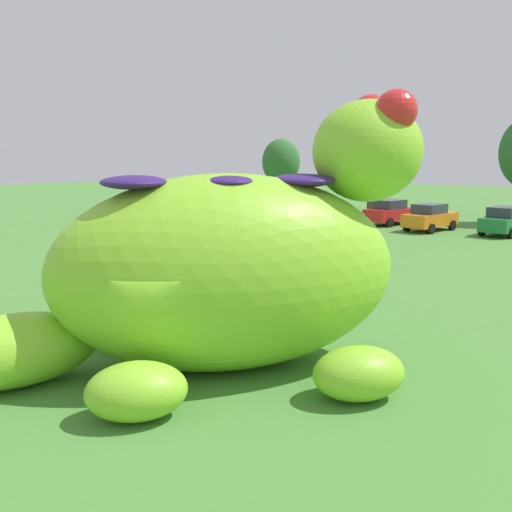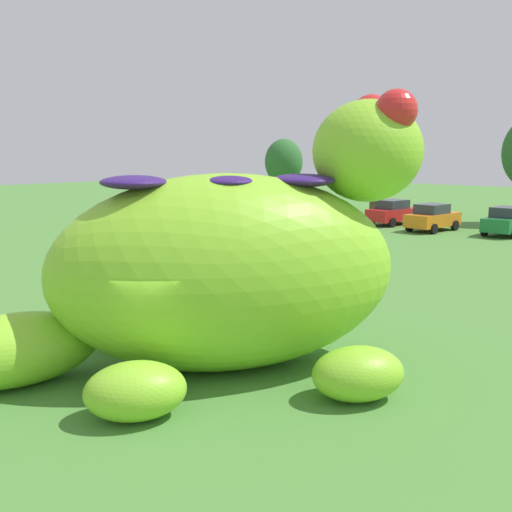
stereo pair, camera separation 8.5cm
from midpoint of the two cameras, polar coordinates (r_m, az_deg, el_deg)
name	(u,v)px [view 1 (the left image)]	position (r m, az deg, el deg)	size (l,w,h in m)	color
ground_plane	(158,383)	(13.31, -9.61, -11.96)	(160.00, 160.00, 0.00)	#4C8438
giant_inflatable_creature	(226,270)	(13.45, -3.10, -1.31)	(8.59, 12.18, 6.32)	#8CD12D
car_red	(391,212)	(41.92, 12.76, 4.13)	(2.29, 4.27, 1.72)	red
car_orange	(430,217)	(39.20, 16.32, 3.58)	(2.18, 4.22, 1.72)	orange
car_green	(505,221)	(38.63, 22.74, 3.12)	(1.96, 4.11, 1.72)	#1E7238
tree_far_left	(281,162)	(54.86, 2.37, 8.98)	(3.46, 3.46, 6.14)	brown
tree_left	(374,144)	(48.02, 11.24, 10.51)	(4.79, 4.79, 8.50)	brown
spectator_mid_field	(372,248)	(26.14, 11.00, 0.78)	(0.38, 0.26, 1.71)	black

